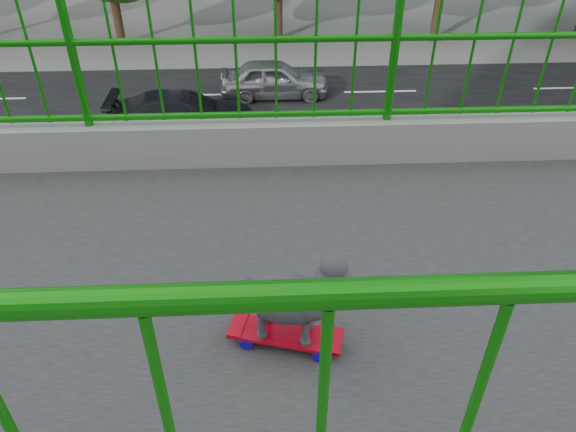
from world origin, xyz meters
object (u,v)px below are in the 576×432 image
(skateboard, at_px, (286,335))
(car_3, at_px, (184,114))
(poodle, at_px, (292,295))
(car_4, at_px, (275,79))

(skateboard, xyz_separation_m, car_3, (-15.87, -2.90, -6.30))
(poodle, relative_size, car_3, 0.10)
(skateboard, bearing_deg, poodle, 90.00)
(poodle, height_order, car_3, poodle)
(car_4, bearing_deg, skateboard, 178.89)
(car_3, height_order, car_4, car_3)
(skateboard, height_order, car_3, skateboard)
(skateboard, xyz_separation_m, poodle, (0.01, 0.03, 0.26))
(car_3, distance_m, car_4, 4.57)
(car_3, bearing_deg, skateboard, -169.66)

